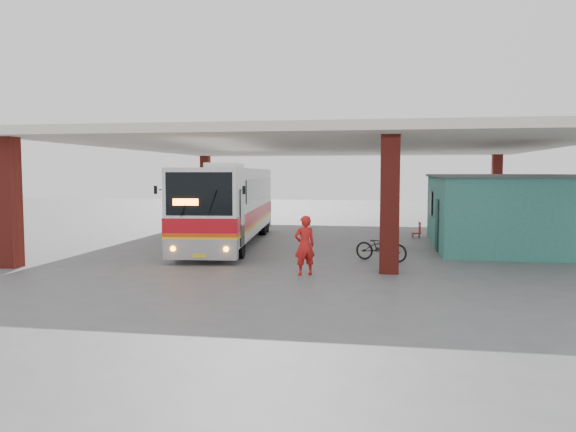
{
  "coord_description": "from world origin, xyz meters",
  "views": [
    {
      "loc": [
        2.78,
        -20.85,
        3.15
      ],
      "look_at": [
        -0.75,
        0.0,
        1.53
      ],
      "focal_mm": 35.0,
      "sensor_mm": 36.0,
      "label": 1
    }
  ],
  "objects_px": {
    "coach_bus": "(229,204)",
    "motorcycle": "(381,247)",
    "pedestrian": "(305,245)",
    "red_chair": "(418,230)"
  },
  "relations": [
    {
      "from": "coach_bus",
      "to": "motorcycle",
      "type": "distance_m",
      "value": 7.84
    },
    {
      "from": "motorcycle",
      "to": "pedestrian",
      "type": "height_order",
      "value": "pedestrian"
    },
    {
      "from": "coach_bus",
      "to": "red_chair",
      "type": "xyz_separation_m",
      "value": [
        8.45,
        3.83,
        -1.42
      ]
    },
    {
      "from": "coach_bus",
      "to": "motorcycle",
      "type": "relative_size",
      "value": 6.39
    },
    {
      "from": "pedestrian",
      "to": "motorcycle",
      "type": "bearing_deg",
      "value": -154.18
    },
    {
      "from": "coach_bus",
      "to": "pedestrian",
      "type": "xyz_separation_m",
      "value": [
        4.38,
        -7.11,
        -0.85
      ]
    },
    {
      "from": "coach_bus",
      "to": "pedestrian",
      "type": "height_order",
      "value": "coach_bus"
    },
    {
      "from": "motorcycle",
      "to": "red_chair",
      "type": "bearing_deg",
      "value": 9.14
    },
    {
      "from": "motorcycle",
      "to": "red_chair",
      "type": "height_order",
      "value": "motorcycle"
    },
    {
      "from": "coach_bus",
      "to": "motorcycle",
      "type": "xyz_separation_m",
      "value": [
        6.7,
        -3.87,
        -1.26
      ]
    }
  ]
}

